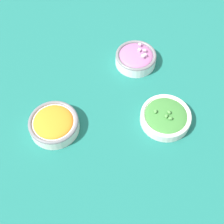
% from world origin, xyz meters
% --- Properties ---
extents(ground_plane, '(3.00, 3.00, 0.00)m').
position_xyz_m(ground_plane, '(0.00, 0.00, 0.00)').
color(ground_plane, '#196056').
extents(bowl_broccoli, '(0.16, 0.16, 0.05)m').
position_xyz_m(bowl_broccoli, '(0.13, -0.10, 0.02)').
color(bowl_broccoli, silver).
rests_on(bowl_broccoli, ground_plane).
extents(bowl_carrots, '(0.15, 0.15, 0.05)m').
position_xyz_m(bowl_carrots, '(-0.17, 0.06, 0.03)').
color(bowl_carrots, silver).
rests_on(bowl_carrots, ground_plane).
extents(bowl_red_onion, '(0.14, 0.14, 0.06)m').
position_xyz_m(bowl_red_onion, '(0.20, 0.15, 0.03)').
color(bowl_red_onion, white).
rests_on(bowl_red_onion, ground_plane).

